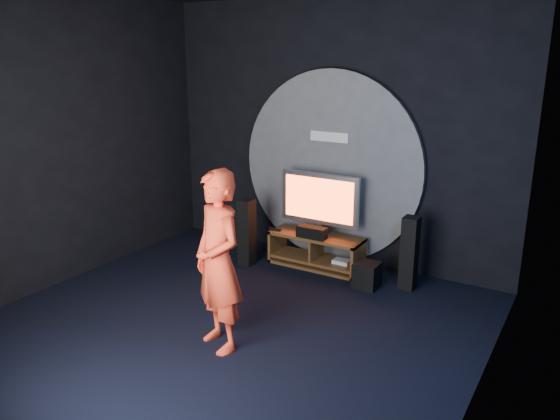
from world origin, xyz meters
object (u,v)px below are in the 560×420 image
at_px(tv, 320,201).
at_px(player, 218,262).
at_px(media_console, 317,253).
at_px(tower_speaker_left, 247,232).
at_px(subwoofer, 367,275).
at_px(tower_speaker_right, 409,253).

relative_size(tv, player, 0.62).
bearing_deg(media_console, tower_speaker_left, -154.04).
relative_size(media_console, subwoofer, 3.99).
xyz_separation_m(media_console, tower_speaker_left, (-0.85, -0.41, 0.26)).
bearing_deg(tv, player, -86.30).
height_order(tower_speaker_right, player, player).
bearing_deg(subwoofer, player, -108.71).
relative_size(tv, subwoofer, 3.49).
bearing_deg(tower_speaker_right, player, -116.46).
bearing_deg(tower_speaker_left, media_console, 25.96).
bearing_deg(tv, tower_speaker_left, -150.28).
bearing_deg(tower_speaker_right, tower_speaker_left, -170.36).
bearing_deg(subwoofer, tower_speaker_right, 27.86).
relative_size(tv, tower_speaker_left, 1.21).
relative_size(media_console, tv, 1.14).
height_order(tv, player, player).
bearing_deg(tv, media_console, -83.53).
distance_m(tower_speaker_right, player, 2.59).
relative_size(tower_speaker_left, player, 0.51).
distance_m(tower_speaker_right, subwoofer, 0.58).
xyz_separation_m(tower_speaker_left, player, (1.00, -1.92, 0.43)).
xyz_separation_m(media_console, tower_speaker_right, (1.28, -0.05, 0.26)).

